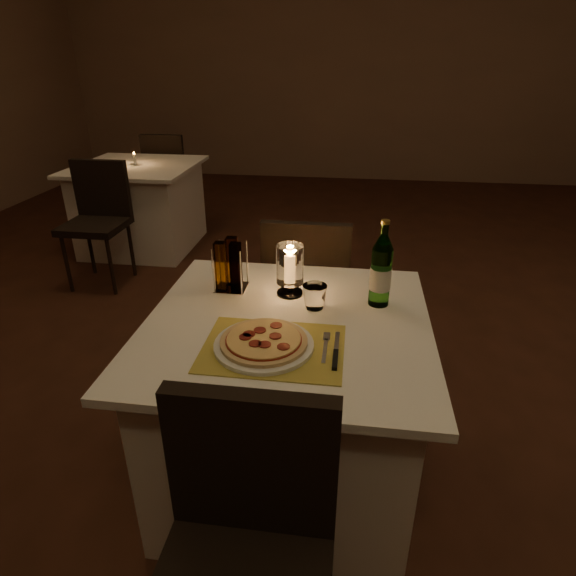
# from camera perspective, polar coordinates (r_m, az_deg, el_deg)

# --- Properties ---
(floor) EXTENTS (8.00, 10.00, 0.02)m
(floor) POSITION_cam_1_polar(r_m,az_deg,el_deg) (2.48, 7.86, -14.46)
(floor) COLOR #422015
(floor) RESTS_ON ground
(wall_back) EXTENTS (8.00, 0.02, 3.00)m
(wall_back) POSITION_cam_1_polar(r_m,az_deg,el_deg) (6.90, 9.37, 24.91)
(wall_back) COLOR #8F6B53
(wall_back) RESTS_ON ground
(main_table) EXTENTS (1.00, 1.00, 0.74)m
(main_table) POSITION_cam_1_polar(r_m,az_deg,el_deg) (1.91, -0.09, -13.51)
(main_table) COLOR white
(main_table) RESTS_ON ground
(chair_near) EXTENTS (0.42, 0.42, 0.90)m
(chair_near) POSITION_cam_1_polar(r_m,az_deg,el_deg) (1.29, -5.07, -27.54)
(chair_near) COLOR black
(chair_near) RESTS_ON ground
(chair_far) EXTENTS (0.42, 0.42, 0.90)m
(chair_far) POSITION_cam_1_polar(r_m,az_deg,el_deg) (2.42, 2.27, 0.50)
(chair_far) COLOR black
(chair_far) RESTS_ON ground
(placemat) EXTENTS (0.45, 0.34, 0.00)m
(placemat) POSITION_cam_1_polar(r_m,az_deg,el_deg) (1.55, -1.77, -7.11)
(placemat) COLOR gold
(placemat) RESTS_ON main_table
(plate) EXTENTS (0.32, 0.32, 0.01)m
(plate) POSITION_cam_1_polar(r_m,az_deg,el_deg) (1.55, -2.88, -6.74)
(plate) COLOR white
(plate) RESTS_ON placemat
(pizza) EXTENTS (0.28, 0.28, 0.02)m
(pizza) POSITION_cam_1_polar(r_m,az_deg,el_deg) (1.54, -2.89, -6.23)
(pizza) COLOR #D8B77F
(pizza) RESTS_ON plate
(fork) EXTENTS (0.02, 0.18, 0.00)m
(fork) POSITION_cam_1_polar(r_m,az_deg,el_deg) (1.56, 4.47, -6.75)
(fork) COLOR silver
(fork) RESTS_ON placemat
(knife) EXTENTS (0.02, 0.22, 0.01)m
(knife) POSITION_cam_1_polar(r_m,az_deg,el_deg) (1.51, 5.66, -7.98)
(knife) COLOR black
(knife) RESTS_ON placemat
(tumbler) EXTENTS (0.09, 0.09, 0.09)m
(tumbler) POSITION_cam_1_polar(r_m,az_deg,el_deg) (1.77, 3.17, -1.02)
(tumbler) COLOR white
(tumbler) RESTS_ON main_table
(water_bottle) EXTENTS (0.08, 0.08, 0.33)m
(water_bottle) POSITION_cam_1_polar(r_m,az_deg,el_deg) (1.79, 10.96, 1.92)
(water_bottle) COLOR #6BAA5B
(water_bottle) RESTS_ON main_table
(hurricane_candle) EXTENTS (0.11, 0.11, 0.20)m
(hurricane_candle) POSITION_cam_1_polar(r_m,az_deg,el_deg) (1.84, 0.24, 2.61)
(hurricane_candle) COLOR white
(hurricane_candle) RESTS_ON main_table
(cruet_caddy) EXTENTS (0.12, 0.12, 0.21)m
(cruet_caddy) POSITION_cam_1_polar(r_m,az_deg,el_deg) (1.89, -6.91, 2.48)
(cruet_caddy) COLOR white
(cruet_caddy) RESTS_ON main_table
(neighbor_table_left) EXTENTS (1.00, 1.00, 0.74)m
(neighbor_table_left) POSITION_cam_1_polar(r_m,az_deg,el_deg) (4.51, -17.01, 9.22)
(neighbor_table_left) COLOR white
(neighbor_table_left) RESTS_ON ground
(neighbor_chair_la) EXTENTS (0.42, 0.42, 0.90)m
(neighbor_chair_la) POSITION_cam_1_polar(r_m,az_deg,el_deg) (3.85, -21.56, 8.52)
(neighbor_chair_la) COLOR black
(neighbor_chair_la) RESTS_ON ground
(neighbor_chair_lb) EXTENTS (0.42, 0.42, 0.90)m
(neighbor_chair_lb) POSITION_cam_1_polar(r_m,az_deg,el_deg) (5.11, -14.03, 13.47)
(neighbor_chair_lb) COLOR black
(neighbor_chair_lb) RESTS_ON ground
(neighbor_candle_left) EXTENTS (0.03, 0.03, 0.11)m
(neighbor_candle_left) POSITION_cam_1_polar(r_m,az_deg,el_deg) (4.42, -17.72, 14.36)
(neighbor_candle_left) COLOR white
(neighbor_candle_left) RESTS_ON neighbor_table_left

